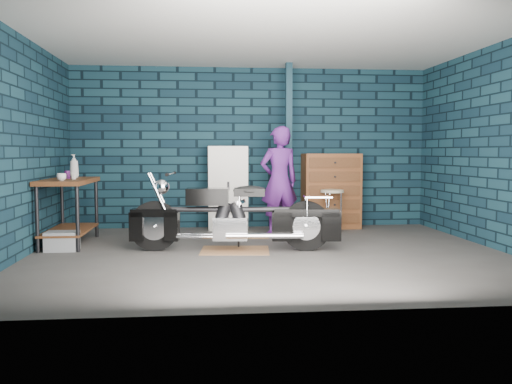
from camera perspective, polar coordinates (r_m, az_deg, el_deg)
ground at (r=6.88m, az=1.42°, el=-6.51°), size 6.00×6.00×0.00m
room_walls at (r=7.33m, az=0.91°, el=9.10°), size 6.02×5.01×2.71m
support_post at (r=8.76m, az=3.45°, el=4.68°), size 0.10×0.10×2.70m
workbench at (r=7.94m, az=-19.07°, el=-1.97°), size 0.60×1.40×0.91m
drip_mat at (r=7.08m, az=-2.22°, el=-6.16°), size 0.94×0.74×0.01m
motorcycle at (r=7.01m, az=-2.23°, el=-2.08°), size 2.37×0.85×1.02m
person at (r=8.37m, az=2.45°, el=1.19°), size 0.69×0.53×1.68m
storage_bin at (r=7.50m, az=-19.75°, el=-4.89°), size 0.40×0.29×0.25m
locker at (r=8.96m, az=-3.00°, el=0.44°), size 0.64×0.46×1.38m
tool_chest at (r=9.21m, az=7.90°, el=0.12°), size 0.94×0.52×1.25m
shop_stool at (r=8.78m, az=8.00°, el=-1.97°), size 0.46×0.46×0.68m
cup_a at (r=7.46m, az=-19.80°, el=1.50°), size 0.16×0.16×0.10m
cup_b at (r=7.76m, az=-18.65°, el=1.60°), size 0.12×0.12×0.09m
mug_purple at (r=8.00m, az=-19.25°, el=1.73°), size 0.09×0.09×0.11m
bottle at (r=8.32m, az=-18.61°, el=2.62°), size 0.17×0.17×0.34m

